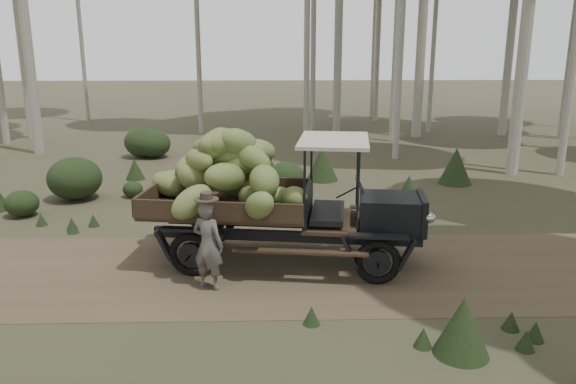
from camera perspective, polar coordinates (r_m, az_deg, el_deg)
name	(u,v)px	position (r m, az deg, el deg)	size (l,w,h in m)	color
ground	(197,272)	(10.86, -9.25, -8.00)	(120.00, 120.00, 0.00)	#473D2B
dirt_track	(197,272)	(10.86, -9.25, -7.98)	(70.00, 4.00, 0.01)	brown
banana_truck	(249,182)	(10.81, -4.00, 1.04)	(5.69, 3.10, 2.78)	black
farmer	(208,244)	(9.84, -8.12, -5.24)	(0.69, 0.61, 1.74)	#53504C
undergrowth	(120,214)	(13.08, -16.68, -2.15)	(20.12, 22.53, 1.19)	#233319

